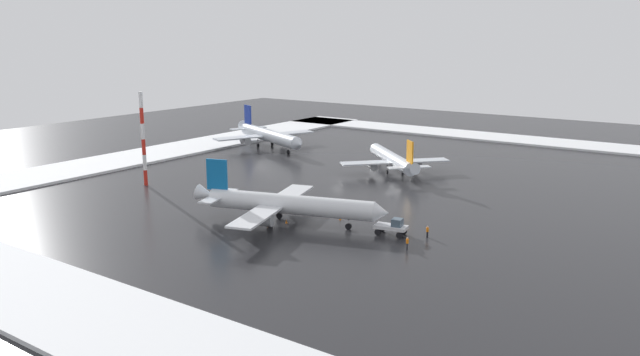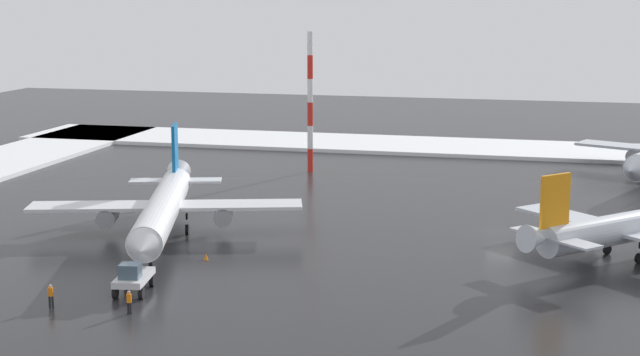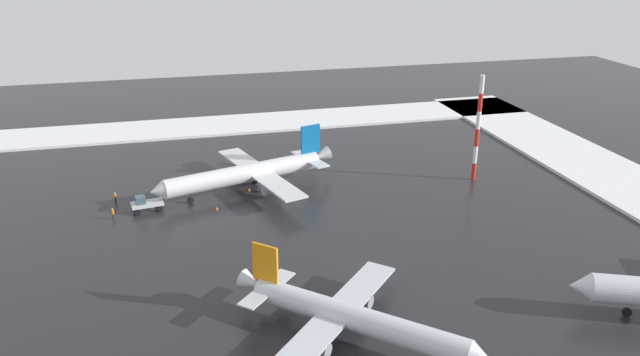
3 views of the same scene
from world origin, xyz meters
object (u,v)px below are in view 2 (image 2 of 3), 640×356
at_px(ground_crew_by_nose_gear, 51,294).
at_px(antenna_mast, 310,102).
at_px(traffic_cone_mid_line, 165,237).
at_px(traffic_cone_near_nose, 146,231).
at_px(pushback_tug, 133,277).
at_px(ground_crew_near_tug, 129,301).
at_px(airplane_parked_starboard, 637,225).
at_px(airplane_foreground_jet, 164,207).
at_px(traffic_cone_wingtip_side, 206,257).

relative_size(ground_crew_by_nose_gear, antenna_mast, 0.10).
bearing_deg(traffic_cone_mid_line, antenna_mast, -96.52).
distance_m(traffic_cone_near_nose, traffic_cone_mid_line, 3.01).
bearing_deg(ground_crew_by_nose_gear, pushback_tug, -77.27).
height_order(pushback_tug, ground_crew_near_tug, pushback_tug).
height_order(airplane_parked_starboard, ground_crew_by_nose_gear, airplane_parked_starboard).
bearing_deg(ground_crew_near_tug, ground_crew_by_nose_gear, 99.64).
bearing_deg(airplane_foreground_jet, ground_crew_near_tug, -0.31).
bearing_deg(pushback_tug, ground_crew_near_tug, 12.13).
distance_m(ground_crew_near_tug, ground_crew_by_nose_gear, 6.13).
height_order(airplane_foreground_jet, antenna_mast, antenna_mast).
bearing_deg(ground_crew_by_nose_gear, traffic_cone_near_nose, -27.44).
distance_m(airplane_foreground_jet, ground_crew_by_nose_gear, 20.66).
bearing_deg(antenna_mast, traffic_cone_mid_line, 83.48).
bearing_deg(airplane_parked_starboard, traffic_cone_wingtip_side, 149.11).
bearing_deg(traffic_cone_mid_line, airplane_parked_starboard, -173.95).
height_order(airplane_foreground_jet, traffic_cone_mid_line, airplane_foreground_jet).
xyz_separation_m(ground_crew_near_tug, traffic_cone_wingtip_side, (-0.24, -14.81, -0.70)).
relative_size(pushback_tug, ground_crew_near_tug, 2.86).
distance_m(ground_crew_near_tug, traffic_cone_wingtip_side, 14.83).
bearing_deg(ground_crew_by_nose_gear, ground_crew_near_tug, -123.81).
distance_m(pushback_tug, ground_crew_near_tug, 4.92).
relative_size(ground_crew_by_nose_gear, traffic_cone_near_nose, 3.11).
height_order(airplane_foreground_jet, pushback_tug, airplane_foreground_jet).
bearing_deg(traffic_cone_wingtip_side, ground_crew_near_tug, 89.06).
bearing_deg(traffic_cone_wingtip_side, airplane_parked_starboard, -164.08).
bearing_deg(pushback_tug, traffic_cone_mid_line, -174.81).
relative_size(airplane_parked_starboard, traffic_cone_mid_line, 40.03).
relative_size(airplane_parked_starboard, pushback_tug, 4.50).
height_order(traffic_cone_near_nose, traffic_cone_mid_line, same).
bearing_deg(airplane_parked_starboard, antenna_mast, 92.07).
relative_size(traffic_cone_near_nose, traffic_cone_mid_line, 1.00).
distance_m(airplane_parked_starboard, traffic_cone_mid_line, 42.06).
bearing_deg(pushback_tug, antenna_mast, 170.61).
xyz_separation_m(traffic_cone_mid_line, traffic_cone_wingtip_side, (-6.14, 5.74, 0.00)).
distance_m(traffic_cone_near_nose, traffic_cone_wingtip_side, 11.35).
distance_m(airplane_parked_starboard, ground_crew_by_nose_gear, 48.87).
height_order(airplane_parked_starboard, pushback_tug, airplane_parked_starboard).
xyz_separation_m(traffic_cone_near_nose, traffic_cone_mid_line, (-2.62, 1.49, 0.00)).
bearing_deg(antenna_mast, ground_crew_near_tug, 91.64).
distance_m(ground_crew_by_nose_gear, antenna_mast, 58.39).
height_order(ground_crew_near_tug, antenna_mast, antenna_mast).
bearing_deg(traffic_cone_near_nose, ground_crew_near_tug, 111.12).
bearing_deg(ground_crew_by_nose_gear, traffic_cone_wingtip_side, -56.93).
relative_size(airplane_foreground_jet, pushback_tug, 6.20).
distance_m(pushback_tug, traffic_cone_mid_line, 16.53).
distance_m(airplane_foreground_jet, traffic_cone_mid_line, 2.76).
xyz_separation_m(airplane_parked_starboard, traffic_cone_near_nose, (44.37, 2.93, -2.43)).
distance_m(traffic_cone_mid_line, traffic_cone_wingtip_side, 8.40).
bearing_deg(traffic_cone_near_nose, airplane_parked_starboard, -176.22).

